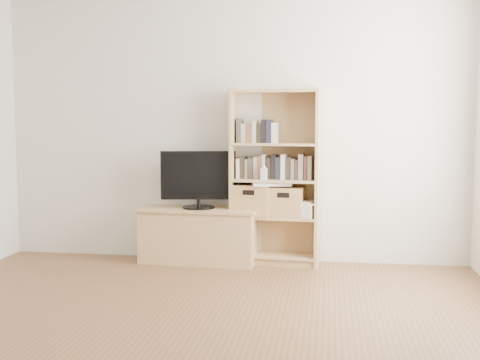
% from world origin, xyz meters
% --- Properties ---
extents(floor, '(4.50, 5.00, 0.01)m').
position_xyz_m(floor, '(0.00, 0.00, 0.00)').
color(floor, brown).
rests_on(floor, ground).
extents(back_wall, '(4.50, 0.02, 2.60)m').
position_xyz_m(back_wall, '(0.00, 2.50, 1.30)').
color(back_wall, silver).
rests_on(back_wall, floor).
extents(tv_stand, '(1.11, 0.46, 0.50)m').
position_xyz_m(tv_stand, '(-0.29, 2.29, 0.25)').
color(tv_stand, tan).
rests_on(tv_stand, floor).
extents(bookshelf, '(0.85, 0.36, 1.65)m').
position_xyz_m(bookshelf, '(0.43, 2.35, 0.83)').
color(bookshelf, tan).
rests_on(bookshelf, floor).
extents(television, '(0.71, 0.18, 0.56)m').
position_xyz_m(television, '(-0.29, 2.29, 0.80)').
color(television, black).
rests_on(television, tv_stand).
extents(books_row_mid, '(0.86, 0.19, 0.23)m').
position_xyz_m(books_row_mid, '(0.43, 2.37, 0.92)').
color(books_row_mid, silver).
rests_on(books_row_mid, bookshelf).
extents(books_row_upper, '(0.40, 0.17, 0.21)m').
position_xyz_m(books_row_upper, '(0.25, 2.39, 1.25)').
color(books_row_upper, silver).
rests_on(books_row_upper, bookshelf).
extents(baby_monitor, '(0.06, 0.05, 0.11)m').
position_xyz_m(baby_monitor, '(0.33, 2.27, 0.86)').
color(baby_monitor, white).
rests_on(baby_monitor, bookshelf).
extents(basket_left, '(0.38, 0.33, 0.29)m').
position_xyz_m(basket_left, '(0.21, 2.37, 0.61)').
color(basket_left, '#AA784C').
rests_on(basket_left, bookshelf).
extents(basket_right, '(0.36, 0.30, 0.28)m').
position_xyz_m(basket_right, '(0.53, 2.34, 0.60)').
color(basket_right, '#AA784C').
rests_on(basket_right, bookshelf).
extents(laptop, '(0.41, 0.33, 0.03)m').
position_xyz_m(laptop, '(0.39, 2.34, 0.77)').
color(laptop, silver).
rests_on(laptop, basket_left).
extents(magazine_stack, '(0.26, 0.32, 0.13)m').
position_xyz_m(magazine_stack, '(0.72, 2.33, 0.52)').
color(magazine_stack, beige).
rests_on(magazine_stack, bookshelf).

